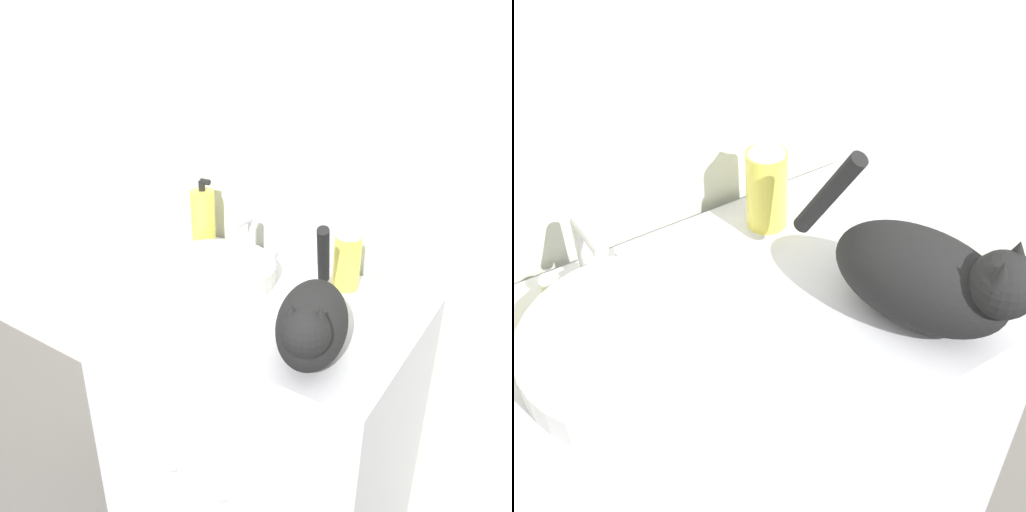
% 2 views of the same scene
% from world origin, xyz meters
% --- Properties ---
extents(wall_back, '(6.00, 0.05, 2.50)m').
position_xyz_m(wall_back, '(0.00, 0.57, 1.25)').
color(wall_back, silver).
rests_on(wall_back, ground_plane).
extents(vanity_cabinet, '(0.80, 0.54, 0.90)m').
position_xyz_m(vanity_cabinet, '(0.00, 0.26, 0.45)').
color(vanity_cabinet, silver).
rests_on(vanity_cabinet, ground_plane).
extents(sink_basin, '(0.34, 0.34, 0.05)m').
position_xyz_m(sink_basin, '(-0.15, 0.28, 0.92)').
color(sink_basin, silver).
rests_on(sink_basin, vanity_cabinet).
extents(faucet, '(0.16, 0.11, 0.13)m').
position_xyz_m(faucet, '(-0.15, 0.45, 0.95)').
color(faucet, silver).
rests_on(faucet, vanity_cabinet).
extents(cat, '(0.23, 0.38, 0.24)m').
position_xyz_m(cat, '(0.23, 0.12, 0.98)').
color(cat, black).
rests_on(cat, vanity_cabinet).
extents(spray_bottle, '(0.07, 0.07, 0.18)m').
position_xyz_m(spray_bottle, '(0.16, 0.44, 0.98)').
color(spray_bottle, '#EADB4C').
rests_on(spray_bottle, vanity_cabinet).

